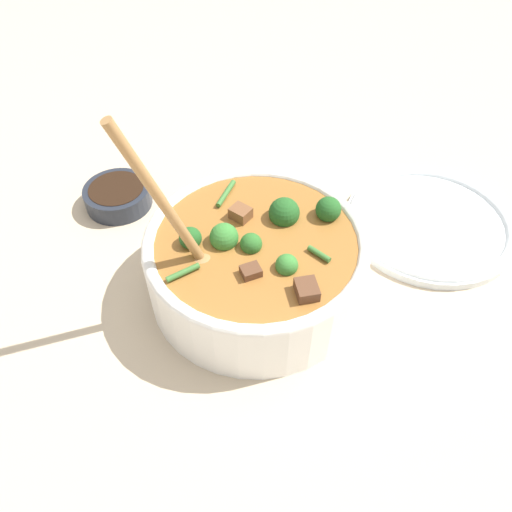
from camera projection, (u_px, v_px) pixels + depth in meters
The scene contains 4 objects.
ground_plane at pixel (256, 287), 0.69m from camera, with size 4.00×4.00×0.00m, color #C6B293.
stew_bowl at pixel (256, 260), 0.65m from camera, with size 0.29×0.29×0.30m.
condiment_bowl at pixel (118, 195), 0.79m from camera, with size 0.10×0.10×0.03m.
empty_plate at pixel (429, 222), 0.76m from camera, with size 0.26×0.26×0.02m.
Camera 1 is at (0.19, 0.39, 0.54)m, focal length 35.00 mm.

